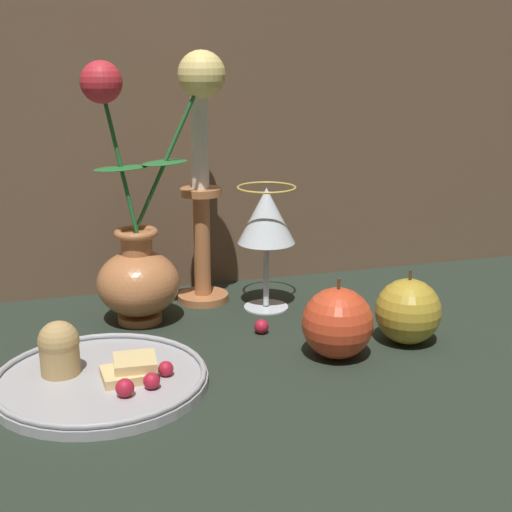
{
  "coord_description": "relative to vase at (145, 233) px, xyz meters",
  "views": [
    {
      "loc": [
        -0.17,
        -0.78,
        0.34
      ],
      "look_at": [
        0.07,
        0.02,
        0.1
      ],
      "focal_mm": 50.0,
      "sensor_mm": 36.0,
      "label": 1
    }
  ],
  "objects": [
    {
      "name": "vase",
      "position": [
        0.0,
        0.0,
        0.0
      ],
      "size": [
        0.18,
        0.11,
        0.34
      ],
      "color": "#B77042",
      "rests_on": "ground_plane"
    },
    {
      "name": "apple_beside_vase",
      "position": [
        0.19,
        -0.18,
        -0.08
      ],
      "size": [
        0.08,
        0.08,
        0.09
      ],
      "color": "#D14223",
      "rests_on": "ground_plane"
    },
    {
      "name": "wine_glass",
      "position": [
        0.16,
        0.0,
        0.01
      ],
      "size": [
        0.08,
        0.08,
        0.17
      ],
      "color": "silver",
      "rests_on": "ground_plane"
    },
    {
      "name": "plate_with_pastries",
      "position": [
        -0.08,
        -0.17,
        -0.1
      ],
      "size": [
        0.22,
        0.22,
        0.07
      ],
      "color": "#A3A3A8",
      "rests_on": "ground_plane"
    },
    {
      "name": "berry_near_plate",
      "position": [
        0.13,
        -0.09,
        -0.11
      ],
      "size": [
        0.02,
        0.02,
        0.02
      ],
      "primitive_type": "sphere",
      "color": "#AD192D",
      "rests_on": "ground_plane"
    },
    {
      "name": "apple_near_glass",
      "position": [
        0.29,
        -0.16,
        -0.08
      ],
      "size": [
        0.08,
        0.08,
        0.09
      ],
      "color": "#B2932D",
      "rests_on": "ground_plane"
    },
    {
      "name": "berry_front_center",
      "position": [
        0.21,
        -0.11,
        -0.11
      ],
      "size": [
        0.02,
        0.02,
        0.02
      ],
      "primitive_type": "sphere",
      "color": "#AD192D",
      "rests_on": "ground_plane"
    },
    {
      "name": "candlestick",
      "position": [
        0.09,
        0.06,
        0.01
      ],
      "size": [
        0.07,
        0.07,
        0.33
      ],
      "color": "#B77042",
      "rests_on": "ground_plane"
    },
    {
      "name": "ground_plane",
      "position": [
        0.05,
        -0.1,
        -0.12
      ],
      "size": [
        2.4,
        2.4,
        0.0
      ],
      "primitive_type": "plane",
      "color": "#232D23",
      "rests_on": "ground"
    }
  ]
}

